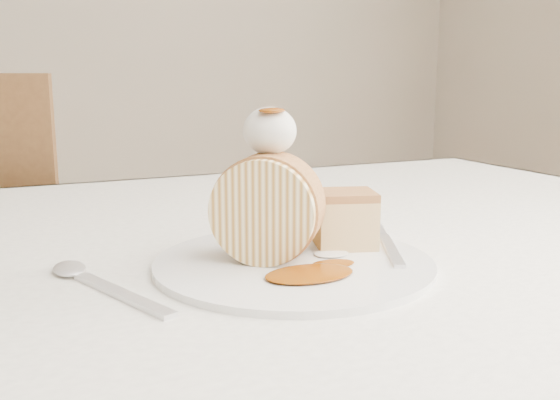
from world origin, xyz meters
name	(u,v)px	position (x,y,z in m)	size (l,w,h in m)	color
table	(237,305)	(0.00, 0.20, 0.66)	(1.40, 0.90, 0.75)	white
plate	(294,263)	(0.01, 0.05, 0.75)	(0.27, 0.27, 0.01)	white
roulade_slice	(267,209)	(-0.02, 0.07, 0.81)	(0.10, 0.10, 0.06)	#F6E3AB
cake_chunk	(345,222)	(0.08, 0.08, 0.78)	(0.06, 0.06, 0.05)	#B67744
whipped_cream	(270,131)	(-0.01, 0.08, 0.88)	(0.05, 0.05, 0.05)	silver
caramel_drizzle	(272,104)	(-0.01, 0.07, 0.91)	(0.03, 0.02, 0.01)	#763304
caramel_pool	(309,274)	(0.00, 0.00, 0.76)	(0.08, 0.05, 0.00)	#763304
fork	(391,250)	(0.11, 0.04, 0.76)	(0.02, 0.16, 0.00)	silver
spoon	(122,294)	(-0.16, 0.04, 0.75)	(0.03, 0.17, 0.00)	silver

